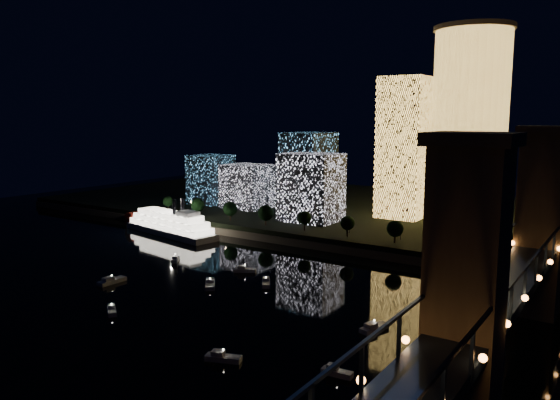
{
  "coord_description": "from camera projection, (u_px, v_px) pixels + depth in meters",
  "views": [
    {
      "loc": [
        86.75,
        -103.45,
        52.27
      ],
      "look_at": [
        -20.16,
        55.0,
        23.04
      ],
      "focal_mm": 35.0,
      "sensor_mm": 36.0,
      "label": 1
    }
  ],
  "objects": [
    {
      "name": "tower_rectangular",
      "position": [
        404.0,
        148.0,
        255.55
      ],
      "size": [
        20.61,
        20.61,
        65.58
      ],
      "primitive_type": "cube",
      "color": "#F9B94F",
      "rests_on": "far_bank"
    },
    {
      "name": "seawall",
      "position": [
        363.0,
        251.0,
        207.6
      ],
      "size": [
        420.0,
        6.0,
        3.0
      ],
      "primitive_type": "cube",
      "color": "#6B5E4C",
      "rests_on": "ground"
    },
    {
      "name": "truss_bridge",
      "position": [
        497.0,
        305.0,
        105.29
      ],
      "size": [
        13.0,
        266.0,
        50.0
      ],
      "color": "#17284C",
      "rests_on": "ground"
    },
    {
      "name": "tower_cylindrical",
      "position": [
        469.0,
        126.0,
        239.84
      ],
      "size": [
        34.0,
        34.0,
        85.91
      ],
      "color": "#F9B94F",
      "rests_on": "far_bank"
    },
    {
      "name": "midrise_blocks",
      "position": [
        278.0,
        180.0,
        273.5
      ],
      "size": [
        94.49,
        43.99,
        39.57
      ],
      "color": "white",
      "rests_on": "far_bank"
    },
    {
      "name": "street_lamps",
      "position": [
        304.0,
        218.0,
        235.09
      ],
      "size": [
        132.7,
        0.7,
        5.65
      ],
      "color": "black",
      "rests_on": "far_bank"
    },
    {
      "name": "ground",
      "position": [
        226.0,
        321.0,
        140.63
      ],
      "size": [
        520.0,
        520.0,
        0.0
      ],
      "primitive_type": "plane",
      "color": "black",
      "rests_on": "ground"
    },
    {
      "name": "riverboat",
      "position": [
        167.0,
        224.0,
        246.5
      ],
      "size": [
        58.57,
        21.22,
        17.31
      ],
      "color": "silver",
      "rests_on": "ground"
    },
    {
      "name": "motorboats",
      "position": [
        257.0,
        305.0,
        150.83
      ],
      "size": [
        111.36,
        62.33,
        2.78
      ],
      "color": "silver",
      "rests_on": "ground"
    },
    {
      "name": "far_bank",
      "position": [
        431.0,
        218.0,
        271.36
      ],
      "size": [
        420.0,
        160.0,
        5.0
      ],
      "primitive_type": "cube",
      "color": "black",
      "rests_on": "ground"
    },
    {
      "name": "esplanade_trees",
      "position": [
        302.0,
        218.0,
        228.46
      ],
      "size": [
        165.77,
        6.99,
        9.0
      ],
      "color": "black",
      "rests_on": "far_bank"
    }
  ]
}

